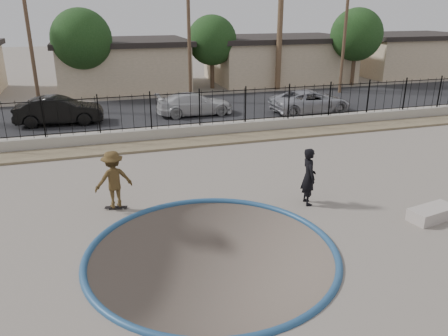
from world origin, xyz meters
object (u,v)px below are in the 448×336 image
Objects in this scene: skateboard at (116,207)px; concrete_ledge at (432,213)px; skater at (114,182)px; car_b at (59,110)px; car_d at (311,101)px; videographer at (309,177)px; car_c at (194,104)px.

skateboard is 10.30m from concrete_ledge.
car_b is (-2.24, 12.36, -0.14)m from skater.
car_b is 0.93× the size of car_d.
videographer is at bearing 0.66° from skateboard.
car_d is at bearing 53.87° from skateboard.
skater reaches higher than skateboard.
videographer reaches higher than skateboard.
videographer is 0.38× the size of car_d.
car_d is (7.18, -1.60, 0.03)m from car_c.
concrete_ledge is at bearing 146.78° from skater.
car_b reaches higher than skateboard.
car_c is (-0.67, 13.85, -0.27)m from videographer.
car_b is (-2.24, 12.36, 0.78)m from skateboard.
car_c is at bearing 9.79° from videographer.
videographer is 0.42× the size of car_c.
skateboard is 0.16× the size of car_b.
car_c is at bearing 75.11° from car_d.
skateboard is (0.00, 0.00, -0.91)m from skater.
videographer is 16.29m from car_b.
car_d is at bearing -151.98° from skater.
skater is at bearing 83.78° from videographer.
concrete_ledge is 14.87m from car_d.
car_b is (-8.58, 13.85, -0.17)m from videographer.
videographer is 0.41× the size of car_b.
car_c is (-3.93, 16.10, 0.52)m from concrete_ledge.
skater is 0.97× the size of videographer.
car_d reaches higher than skateboard.
car_c reaches higher than concrete_ledge.
videographer is 4.04m from concrete_ledge.
videographer is 13.87m from car_c.
skater is 16.76m from car_d.
car_d is (15.08, -1.60, -0.07)m from car_b.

